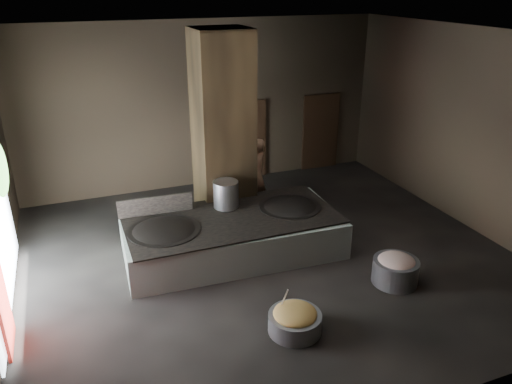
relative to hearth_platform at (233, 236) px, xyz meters
name	(u,v)px	position (x,y,z in m)	size (l,w,h in m)	color
floor	(266,258)	(0.61, -0.42, -0.44)	(10.00, 9.00, 0.10)	black
ceiling	(269,33)	(0.61, -0.42, 4.16)	(10.00, 9.00, 0.10)	black
back_wall	(204,105)	(0.61, 4.13, 1.86)	(10.00, 0.10, 4.50)	black
front_wall	(416,275)	(0.61, -4.97, 1.86)	(10.00, 0.10, 4.50)	black
right_wall	(471,130)	(5.66, -0.42, 1.86)	(0.10, 9.00, 4.50)	black
pillar	(223,132)	(0.31, 1.48, 1.86)	(1.20, 1.20, 4.50)	black
hearth_platform	(233,236)	(0.00, 0.00, 0.00)	(4.51, 2.16, 0.78)	#ADC1B1
platform_cap	(232,218)	(0.00, 0.00, 0.42)	(4.41, 2.12, 0.03)	black
wok_left	(164,234)	(-1.45, -0.05, 0.36)	(1.42, 1.42, 0.39)	black
wok_left_rim	(164,231)	(-1.45, -0.05, 0.43)	(1.45, 1.45, 0.05)	black
wok_right	(290,210)	(1.35, 0.05, 0.36)	(1.32, 1.32, 0.37)	black
wok_right_rim	(290,207)	(1.35, 0.05, 0.43)	(1.35, 1.35, 0.05)	black
stock_pot	(226,194)	(0.05, 0.55, 0.74)	(0.55, 0.55, 0.59)	#ADB1B5
splash_guard	(155,205)	(-1.45, 0.75, 0.64)	(1.57, 0.06, 0.39)	black
cook	(256,174)	(1.29, 1.94, 0.53)	(0.67, 0.44, 1.85)	#996C4E
veg_basin	(295,323)	(0.12, -2.85, -0.23)	(0.89, 0.89, 0.33)	slate
veg_fill	(295,313)	(0.12, -2.85, -0.04)	(0.73, 0.73, 0.23)	#8C9648
ladle	(283,300)	(-0.03, -2.70, 0.16)	(0.03, 0.03, 0.71)	#ADB1B5
meat_basin	(395,271)	(2.55, -2.23, -0.15)	(0.88, 0.88, 0.48)	slate
meat_fill	(396,262)	(2.55, -2.23, 0.06)	(0.73, 0.73, 0.28)	#AE7768
doorway_near	(246,142)	(1.81, 4.03, 0.71)	(1.18, 0.08, 2.38)	black
doorway_near_glow	(253,140)	(2.10, 4.25, 0.66)	(0.83, 0.04, 1.96)	#8C6647
doorway_far	(320,133)	(4.21, 4.03, 0.71)	(1.18, 0.08, 2.38)	black
doorway_far_glow	(319,133)	(4.25, 4.21, 0.66)	(0.90, 0.04, 2.13)	#8C6647
pavilion_sliver	(2,301)	(-4.27, -1.52, 0.46)	(0.05, 0.90, 1.70)	maroon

